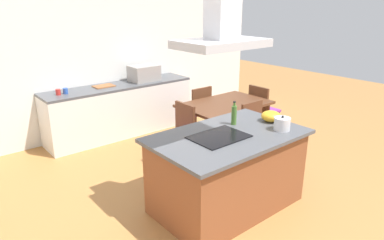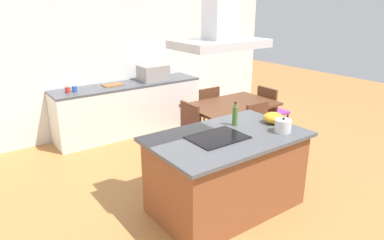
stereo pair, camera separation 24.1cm
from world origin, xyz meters
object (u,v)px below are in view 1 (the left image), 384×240
at_px(range_hood, 222,21).
at_px(dining_table, 225,108).
at_px(cooktop, 219,137).
at_px(coffee_mug_red, 58,92).
at_px(chair_at_left_end, 179,130).
at_px(chair_facing_back_wall, 198,108).
at_px(countertop_microwave, 144,73).
at_px(mixing_bowl, 271,116).
at_px(chair_at_right_end, 262,107).
at_px(chair_facing_island, 256,129).
at_px(olive_oil_bottle, 234,115).
at_px(tea_kettle, 282,124).
at_px(cutting_board, 104,86).
at_px(coffee_mug_blue, 65,91).

bearing_deg(range_hood, dining_table, 43.31).
relative_size(cooktop, coffee_mug_red, 6.67).
bearing_deg(chair_at_left_end, chair_facing_back_wall, 36.01).
bearing_deg(chair_at_left_end, countertop_microwave, 74.96).
distance_m(mixing_bowl, chair_at_left_end, 1.43).
xyz_separation_m(mixing_bowl, dining_table, (0.50, 1.29, -0.30)).
bearing_deg(countertop_microwave, range_hood, -106.71).
height_order(dining_table, chair_at_right_end, chair_at_right_end).
distance_m(chair_facing_island, chair_at_right_end, 1.13).
bearing_deg(olive_oil_bottle, dining_table, 49.35).
xyz_separation_m(tea_kettle, dining_table, (0.64, 1.56, -0.31)).
bearing_deg(chair_at_left_end, chair_facing_island, -36.01).
distance_m(countertop_microwave, dining_table, 1.72).
height_order(countertop_microwave, dining_table, countertop_microwave).
relative_size(mixing_bowl, range_hood, 0.26).
bearing_deg(cutting_board, chair_at_right_end, -37.37).
distance_m(mixing_bowl, countertop_microwave, 2.90).
xyz_separation_m(cooktop, chair_facing_back_wall, (1.35, 1.94, -0.40)).
height_order(tea_kettle, mixing_bowl, tea_kettle).
xyz_separation_m(coffee_mug_red, cutting_board, (0.79, 0.06, -0.04)).
xyz_separation_m(countertop_microwave, range_hood, (-0.86, -2.88, 1.06)).
distance_m(chair_facing_back_wall, chair_facing_island, 1.33).
bearing_deg(cutting_board, chair_facing_back_wall, -38.34).
xyz_separation_m(chair_facing_island, chair_at_right_end, (0.92, 0.67, 0.00)).
bearing_deg(countertop_microwave, chair_at_left_end, -105.04).
relative_size(dining_table, chair_facing_back_wall, 1.57).
distance_m(tea_kettle, countertop_microwave, 3.17).
xyz_separation_m(dining_table, chair_facing_island, (0.00, -0.67, -0.16)).
distance_m(mixing_bowl, dining_table, 1.42).
relative_size(coffee_mug_blue, chair_facing_back_wall, 0.10).
height_order(coffee_mug_blue, chair_at_right_end, coffee_mug_blue).
bearing_deg(coffee_mug_blue, range_hood, -78.39).
height_order(dining_table, chair_facing_island, chair_facing_island).
bearing_deg(dining_table, tea_kettle, -112.42).
bearing_deg(chair_at_right_end, cutting_board, 142.63).
relative_size(tea_kettle, coffee_mug_blue, 2.61).
bearing_deg(countertop_microwave, chair_facing_island, -78.03).
bearing_deg(chair_facing_back_wall, cutting_board, 141.66).
relative_size(cooktop, coffee_mug_blue, 6.67).
xyz_separation_m(olive_oil_bottle, countertop_microwave, (0.44, 2.69, 0.02)).
distance_m(cooktop, tea_kettle, 0.76).
bearing_deg(coffee_mug_blue, countertop_microwave, 0.50).
bearing_deg(coffee_mug_blue, coffee_mug_red, 178.65).
bearing_deg(cooktop, chair_facing_island, 24.17).
bearing_deg(dining_table, range_hood, -136.69).
xyz_separation_m(cooktop, range_hood, (0.00, 0.00, 1.20)).
distance_m(olive_oil_bottle, chair_at_left_end, 1.19).
distance_m(cutting_board, chair_at_left_end, 1.74).
relative_size(tea_kettle, chair_at_right_end, 0.26).
relative_size(chair_at_right_end, chair_at_left_end, 1.00).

